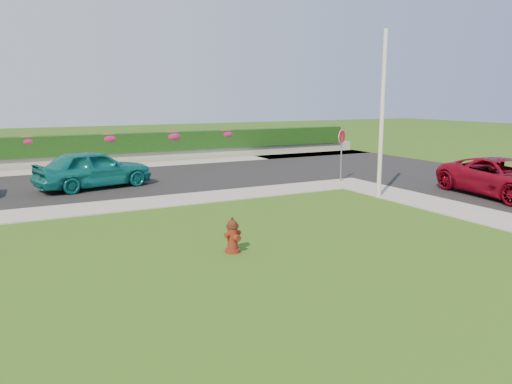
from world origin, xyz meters
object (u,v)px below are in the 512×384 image
sedan_teal (94,169)px  utility_pole (382,116)px  fire_hydrant (233,236)px  suv_red (503,178)px  stop_sign (342,143)px

sedan_teal → utility_pole: utility_pole is taller
fire_hydrant → suv_red: bearing=-7.3°
sedan_teal → stop_sign: stop_sign is taller
suv_red → utility_pole: 5.21m
sedan_teal → fire_hydrant: bearing=174.7°
utility_pole → stop_sign: size_ratio=2.61×
fire_hydrant → utility_pole: (7.78, 3.61, 2.66)m
fire_hydrant → utility_pole: utility_pole is taller
suv_red → sedan_teal: size_ratio=1.11×
suv_red → sedan_teal: sedan_teal is taller
fire_hydrant → stop_sign: 11.30m
stop_sign → sedan_teal: bearing=158.4°
stop_sign → suv_red: bearing=-63.7°
utility_pole → stop_sign: bearing=75.8°
utility_pole → stop_sign: 3.87m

